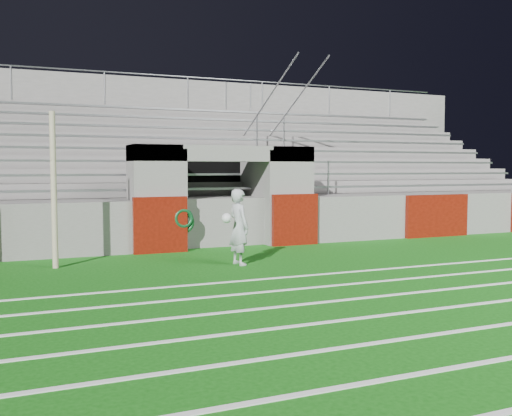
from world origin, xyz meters
name	(u,v)px	position (x,y,z in m)	size (l,w,h in m)	color
ground	(281,267)	(0.00, 0.00, 0.00)	(90.00, 90.00, 0.00)	#0F530D
field_post	(54,190)	(-4.26, 1.74, 1.58)	(0.12, 0.12, 3.17)	#BDAE8C
field_markings	(455,332)	(0.00, -5.00, 0.01)	(28.00, 8.09, 0.01)	white
stadium_structure	(178,184)	(0.00, 7.97, 1.49)	(26.00, 8.48, 5.42)	slate
goalkeeper_with_ball	(239,227)	(-0.68, 0.65, 0.80)	(0.68, 0.64, 1.60)	#A7ACB1
hose_coil	(183,221)	(-1.24, 2.93, 0.75)	(0.57, 0.15, 0.63)	#0C3D19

